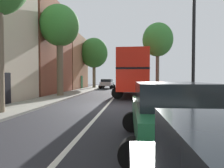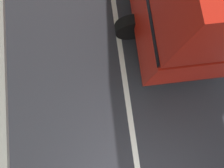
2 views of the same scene
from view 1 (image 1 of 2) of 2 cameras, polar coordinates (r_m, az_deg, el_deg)
ground_plane at (r=11.89m, az=-1.89°, el=-6.71°), size 84.00×84.00×0.00m
road_centre_line at (r=11.89m, az=-1.89°, el=-6.70°), size 0.16×54.00×0.01m
sidewalk_left at (r=13.44m, az=-23.17°, el=-5.61°), size 2.60×60.00×0.12m
sidewalk_right at (r=12.24m, az=21.64°, el=-6.32°), size 2.60×60.00×0.12m
boundary_wall_right at (r=12.69m, az=28.43°, el=-3.71°), size 0.36×54.00×1.18m
double_decker_bus at (r=20.13m, az=6.16°, el=3.50°), size 3.66×11.31×4.06m
parked_car_green_right_0 at (r=5.12m, az=16.30°, el=-7.56°), size 2.46×4.39×1.65m
parked_car_silver_left_2 at (r=32.40m, az=-1.44°, el=0.29°), size 2.57×4.22×1.54m
street_tree_left_2 at (r=33.71m, az=-5.28°, el=8.98°), size 4.65×4.65×8.41m
street_tree_right_3 at (r=25.62m, az=13.20°, el=12.37°), size 3.77×3.77×8.51m
street_tree_left_4 at (r=19.42m, az=-15.04°, el=15.75°), size 3.59×3.59×8.38m
lamppost_right at (r=9.64m, az=22.77°, el=13.90°), size 0.32×0.32×6.31m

